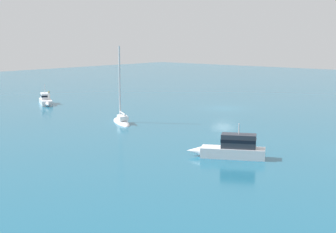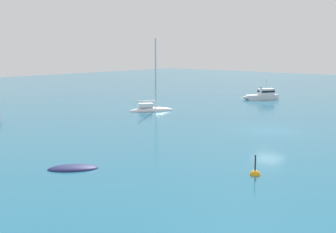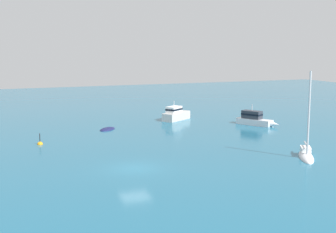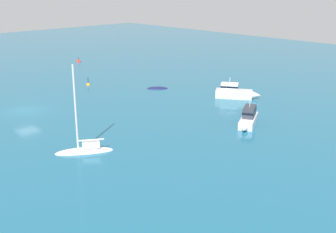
{
  "view_description": "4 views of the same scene",
  "coord_description": "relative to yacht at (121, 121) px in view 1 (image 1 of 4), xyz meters",
  "views": [
    {
      "loc": [
        -34.73,
        51.84,
        8.96
      ],
      "look_at": [
        -5.52,
        17.33,
        1.67
      ],
      "focal_mm": 53.5,
      "sensor_mm": 36.0,
      "label": 1
    },
    {
      "loc": [
        -34.7,
        -18.89,
        7.1
      ],
      "look_at": [
        -6.35,
        5.86,
        1.35
      ],
      "focal_mm": 49.29,
      "sensor_mm": 36.0,
      "label": 2
    },
    {
      "loc": [
        36.52,
        -11.68,
        10.18
      ],
      "look_at": [
        -9.01,
        6.59,
        2.74
      ],
      "focal_mm": 50.35,
      "sensor_mm": 36.0,
      "label": 3
    },
    {
      "loc": [
        21.49,
        46.96,
        14.61
      ],
      "look_at": [
        -5.49,
        18.56,
        2.33
      ],
      "focal_mm": 46.29,
      "sensor_mm": 36.0,
      "label": 4
    }
  ],
  "objects": [
    {
      "name": "yacht",
      "position": [
        0.0,
        0.0,
        0.0
      ],
      "size": [
        5.04,
        3.73,
        8.38
      ],
      "rotation": [
        0.0,
        0.0,
        5.74
      ],
      "color": "white",
      "rests_on": "ground"
    },
    {
      "name": "ground_plane",
      "position": [
        -2.14,
        -15.79,
        -0.23
      ],
      "size": [
        160.0,
        160.0,
        0.0
      ],
      "primitive_type": "plane",
      "color": "#1E607F"
    },
    {
      "name": "powerboat_1",
      "position": [
        -17.09,
        5.27,
        0.51
      ],
      "size": [
        5.69,
        3.74,
        2.6
      ],
      "rotation": [
        0.0,
        0.0,
        0.49
      ],
      "color": "white",
      "rests_on": "ground"
    },
    {
      "name": "motor_cruiser",
      "position": [
        17.98,
        -3.65,
        0.37
      ],
      "size": [
        5.18,
        3.6,
        2.63
      ],
      "rotation": [
        0.0,
        0.0,
        2.61
      ],
      "color": "white",
      "rests_on": "ground"
    }
  ]
}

